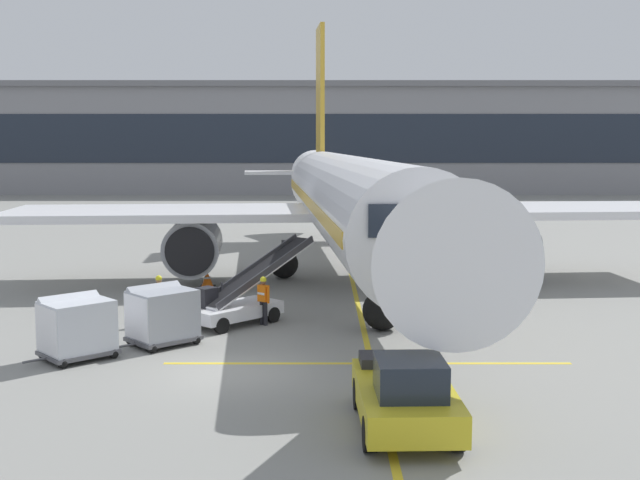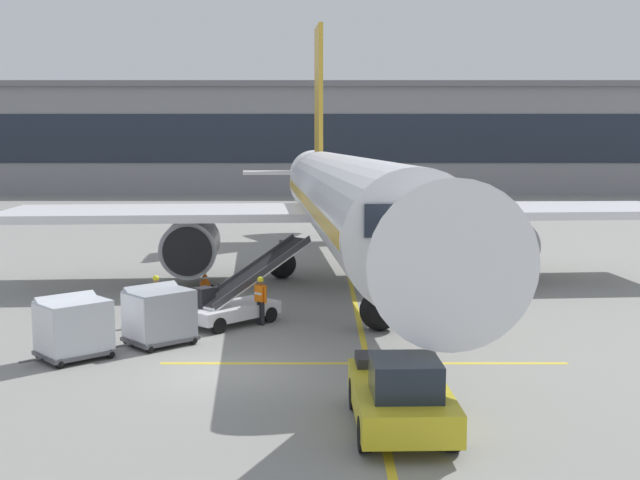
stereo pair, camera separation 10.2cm
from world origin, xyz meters
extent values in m
plane|color=gray|center=(0.00, 0.00, 0.00)|extent=(600.00, 600.00, 0.00)
cylinder|color=white|center=(3.89, 14.36, 3.83)|extent=(6.51, 31.20, 4.01)
cube|color=gold|center=(3.89, 14.36, 3.83)|extent=(6.45, 29.97, 0.48)
cone|color=white|center=(5.31, -3.08, 3.83)|extent=(4.12, 4.30, 3.81)
cone|color=white|center=(2.38, 32.99, 4.13)|extent=(3.92, 6.67, 3.41)
cube|color=white|center=(-4.30, 14.47, 3.23)|extent=(15.17, 7.37, 0.36)
cylinder|color=#93969E|center=(-3.25, 13.93, 1.81)|extent=(2.80, 4.22, 2.49)
cylinder|color=black|center=(-3.09, 11.87, 1.81)|extent=(2.12, 0.29, 2.11)
cube|color=white|center=(11.96, 15.79, 3.23)|extent=(15.17, 7.37, 0.36)
cylinder|color=#93969E|center=(11.01, 15.09, 1.81)|extent=(2.80, 4.22, 2.49)
cylinder|color=black|center=(11.18, 13.03, 1.81)|extent=(2.12, 0.29, 2.11)
cube|color=gold|center=(2.51, 31.39, 9.28)|extent=(0.58, 3.73, 9.29)
cube|color=white|center=(2.53, 31.07, 4.43)|extent=(10.17, 3.28, 0.20)
cube|color=#1E2633|center=(5.08, -0.28, 4.43)|extent=(2.94, 2.03, 0.88)
cylinder|color=#47474C|center=(4.64, 5.09, 1.26)|extent=(0.22, 0.22, 1.13)
sphere|color=black|center=(4.64, 5.09, 0.69)|extent=(1.39, 1.39, 1.39)
cylinder|color=#47474C|center=(0.77, 15.66, 1.26)|extent=(0.22, 0.22, 1.13)
sphere|color=black|center=(0.77, 15.66, 0.69)|extent=(1.39, 1.39, 1.39)
cylinder|color=#47474C|center=(6.76, 16.14, 1.26)|extent=(0.22, 0.22, 1.13)
sphere|color=black|center=(6.76, 16.14, 0.69)|extent=(1.39, 1.39, 1.39)
cube|color=silver|center=(-0.57, 5.94, 0.50)|extent=(3.50, 3.57, 0.44)
cube|color=black|center=(-1.47, 5.51, 1.07)|extent=(0.82, 0.82, 0.70)
cylinder|color=#333338|center=(-1.00, 6.01, 1.12)|extent=(0.08, 0.08, 0.80)
cube|color=silver|center=(0.27, 6.82, 1.72)|extent=(4.00, 4.15, 2.14)
cube|color=black|center=(0.27, 6.82, 1.81)|extent=(3.80, 3.95, 1.99)
cube|color=#333338|center=(0.59, 6.52, 1.84)|extent=(3.35, 3.52, 2.17)
cube|color=#333338|center=(-0.05, 7.13, 1.84)|extent=(3.35, 3.52, 2.17)
cylinder|color=black|center=(0.79, 6.30, 0.28)|extent=(0.53, 0.54, 0.56)
cylinder|color=black|center=(-0.28, 7.31, 0.28)|extent=(0.53, 0.54, 0.56)
cylinder|color=black|center=(-0.85, 4.57, 0.28)|extent=(0.53, 0.54, 0.56)
cylinder|color=black|center=(-1.92, 5.59, 0.28)|extent=(0.53, 0.54, 0.56)
cube|color=#515156|center=(-2.54, 3.10, 0.21)|extent=(2.56, 2.53, 0.12)
cylinder|color=#4C4C51|center=(-3.54, 2.19, 0.20)|extent=(0.57, 0.52, 0.07)
cube|color=#9EA3AD|center=(-2.54, 3.10, 1.02)|extent=(2.41, 2.39, 1.50)
cube|color=#9EA3AD|center=(-2.82, 3.40, 1.54)|extent=(1.92, 1.85, 0.74)
cube|color=silver|center=(-3.25, 2.45, 1.02)|extent=(0.99, 1.09, 1.38)
sphere|color=black|center=(-3.59, 3.06, 0.15)|extent=(0.30, 0.30, 0.30)
sphere|color=black|center=(-2.67, 2.06, 0.15)|extent=(0.30, 0.30, 0.30)
sphere|color=black|center=(-2.40, 4.14, 0.15)|extent=(0.30, 0.30, 0.30)
sphere|color=black|center=(-1.49, 3.13, 0.15)|extent=(0.30, 0.30, 0.30)
cube|color=#515156|center=(-4.77, 1.41, 0.21)|extent=(2.56, 2.53, 0.12)
cylinder|color=#4C4C51|center=(-5.77, 0.51, 0.20)|extent=(0.57, 0.52, 0.07)
cube|color=silver|center=(-4.77, 1.41, 1.02)|extent=(2.41, 2.39, 1.50)
cube|color=silver|center=(-5.05, 1.72, 1.54)|extent=(1.92, 1.85, 0.74)
cube|color=silver|center=(-5.48, 0.76, 1.02)|extent=(0.99, 1.09, 1.38)
sphere|color=black|center=(-5.82, 1.38, 0.15)|extent=(0.30, 0.30, 0.30)
sphere|color=black|center=(-4.90, 0.37, 0.15)|extent=(0.30, 0.30, 0.30)
sphere|color=black|center=(-4.63, 2.45, 0.15)|extent=(0.30, 0.30, 0.30)
sphere|color=black|center=(-3.72, 1.45, 0.15)|extent=(0.30, 0.30, 0.30)
cube|color=gold|center=(4.42, -4.44, 0.68)|extent=(2.23, 4.46, 0.70)
cube|color=#1E2633|center=(4.45, -5.21, 1.43)|extent=(1.52, 1.58, 0.80)
cube|color=#28282D|center=(4.37, -2.79, 1.15)|extent=(1.81, 1.02, 0.24)
cylinder|color=black|center=(5.30, -3.05, 0.38)|extent=(0.30, 0.77, 0.76)
cylinder|color=black|center=(3.46, -3.11, 0.38)|extent=(0.30, 0.77, 0.76)
cylinder|color=black|center=(5.39, -5.78, 0.38)|extent=(0.30, 0.77, 0.76)
cylinder|color=black|center=(3.54, -5.83, 0.38)|extent=(0.30, 0.77, 0.76)
cylinder|color=#514C42|center=(-3.31, 6.07, 0.43)|extent=(0.15, 0.15, 0.86)
cylinder|color=#514C42|center=(-3.22, 6.23, 0.43)|extent=(0.15, 0.15, 0.86)
cube|color=yellow|center=(-3.27, 6.15, 1.15)|extent=(0.39, 0.45, 0.58)
cube|color=white|center=(-3.38, 6.21, 1.15)|extent=(0.17, 0.30, 0.08)
sphere|color=#9E7051|center=(-3.27, 6.15, 1.56)|extent=(0.21, 0.21, 0.21)
sphere|color=yellow|center=(-3.27, 6.15, 1.63)|extent=(0.23, 0.23, 0.23)
cylinder|color=yellow|center=(-3.38, 5.94, 1.10)|extent=(0.09, 0.09, 0.56)
cylinder|color=yellow|center=(-3.15, 6.36, 1.10)|extent=(0.09, 0.09, 0.56)
cylinder|color=black|center=(0.56, 5.80, 0.43)|extent=(0.15, 0.15, 0.86)
cylinder|color=black|center=(0.42, 5.92, 0.43)|extent=(0.15, 0.15, 0.86)
cube|color=orange|center=(0.49, 5.86, 1.15)|extent=(0.44, 0.43, 0.58)
cube|color=white|center=(0.41, 5.77, 1.15)|extent=(0.27, 0.23, 0.08)
sphere|color=brown|center=(0.49, 5.86, 1.56)|extent=(0.21, 0.21, 0.21)
sphere|color=yellow|center=(0.49, 5.86, 1.63)|extent=(0.23, 0.23, 0.23)
cylinder|color=orange|center=(0.67, 5.70, 1.10)|extent=(0.09, 0.09, 0.56)
cylinder|color=orange|center=(0.31, 6.02, 1.10)|extent=(0.09, 0.09, 0.56)
cube|color=black|center=(-1.50, 9.86, 0.03)|extent=(0.69, 0.69, 0.05)
cone|color=orange|center=(-1.50, 9.86, 0.41)|extent=(0.55, 0.55, 0.73)
cylinder|color=white|center=(-1.50, 9.86, 0.45)|extent=(0.30, 0.30, 0.09)
cube|color=black|center=(-2.55, 13.29, 0.03)|extent=(0.66, 0.66, 0.05)
cone|color=orange|center=(-2.55, 13.29, 0.40)|extent=(0.53, 0.53, 0.70)
cylinder|color=white|center=(-2.55, 13.29, 0.43)|extent=(0.29, 0.29, 0.08)
cube|color=yellow|center=(4.01, 14.36, 0.00)|extent=(0.20, 110.00, 0.01)
cube|color=yellow|center=(3.89, 0.90, 0.00)|extent=(12.00, 0.20, 0.01)
cube|color=gray|center=(-14.63, 84.91, 6.45)|extent=(131.98, 21.01, 12.90)
cube|color=#1E2633|center=(-14.63, 74.35, 6.77)|extent=(128.02, 0.10, 5.81)
cube|color=slate|center=(-14.63, 82.81, 13.25)|extent=(130.66, 17.86, 0.70)
camera|label=1|loc=(2.49, -22.05, 6.51)|focal=45.03mm
camera|label=2|loc=(2.59, -22.05, 6.51)|focal=45.03mm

